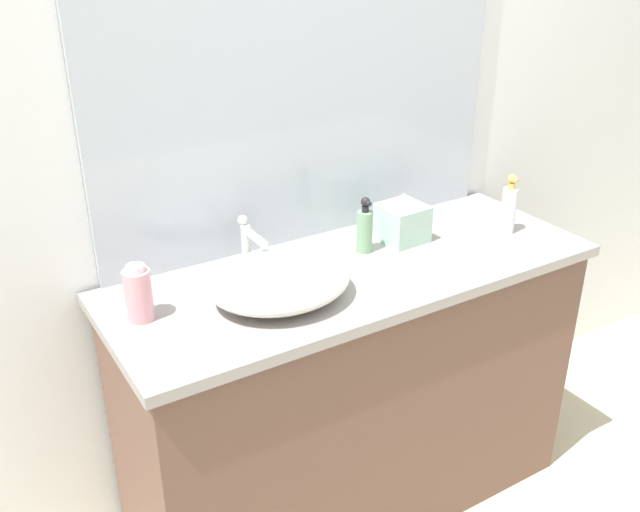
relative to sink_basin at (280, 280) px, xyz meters
name	(u,v)px	position (x,y,z in m)	size (l,w,h in m)	color
bathroom_wall_rear	(288,92)	(0.22, 0.34, 0.39)	(6.00, 0.06, 2.60)	silver
vanity_counter	(353,393)	(0.26, 0.04, -0.48)	(1.41, 0.52, 0.86)	brown
wall_mirror_panel	(307,16)	(0.26, 0.30, 0.60)	(1.29, 0.01, 1.30)	#B2BCC6
sink_basin	(280,280)	(0.00, 0.00, 0.00)	(0.38, 0.32, 0.10)	silver
faucet	(249,241)	(0.00, 0.17, 0.04)	(0.03, 0.14, 0.16)	silver
soap_dispenser	(509,208)	(0.80, 0.00, 0.03)	(0.05, 0.05, 0.19)	white
lotion_bottle	(138,294)	(-0.34, 0.09, 0.02)	(0.07, 0.07, 0.15)	pink
perfume_bottle	(365,229)	(0.35, 0.12, 0.02)	(0.05, 0.05, 0.17)	#78A679
tissue_box	(402,220)	(0.49, 0.12, 0.01)	(0.13, 0.13, 0.15)	#A9D0B8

